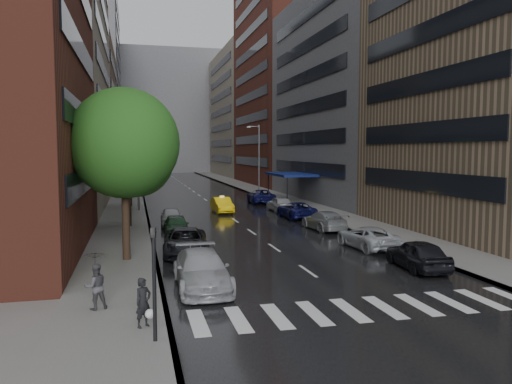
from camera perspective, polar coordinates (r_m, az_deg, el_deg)
ground at (r=21.11m, az=9.66°, el=-11.44°), size 220.00×220.00×0.00m
road at (r=69.31m, az=-6.94°, el=-0.08°), size 14.00×140.00×0.01m
sidewalk_left at (r=68.84m, az=-14.40°, el=-0.17°), size 4.00×140.00×0.15m
sidewalk_right at (r=70.92m, az=0.30°, el=0.12°), size 4.00×140.00×0.15m
crosswalk at (r=19.46m, az=12.60°, el=-12.87°), size 13.15×2.80×0.01m
buildings_left at (r=78.34m, az=-19.06°, el=11.97°), size 8.00×108.00×38.00m
buildings_right at (r=79.28m, az=3.40°, el=11.44°), size 8.05×109.10×36.00m
building_far at (r=137.20m, az=-10.41°, el=8.97°), size 40.00×14.00×32.00m
tree_near at (r=26.70m, az=-14.83°, el=5.39°), size 5.71×5.71×9.10m
tree_mid at (r=38.76m, az=-14.48°, el=4.44°), size 5.26×5.26×8.38m
tree_far at (r=52.28m, az=-14.27°, el=3.63°), size 4.53×4.53×7.22m
taxi at (r=47.11m, az=-3.91°, el=-1.49°), size 1.67×4.41×1.44m
parked_cars_left at (r=29.12m, az=-8.19°, el=-5.40°), size 2.88×23.11×1.56m
parked_cars_right at (r=41.31m, az=5.50°, el=-2.38°), size 2.97×36.56×1.54m
ped_bag_walker at (r=16.93m, az=-12.71°, el=-12.31°), size 0.71×0.66×1.62m
ped_black_umbrella at (r=19.05m, az=-17.88°, el=-9.08°), size 0.96×0.98×2.09m
traffic_light at (r=15.35m, az=-11.57°, el=-9.07°), size 0.18×0.15×3.45m
street_lamp_left at (r=48.60m, az=-13.27°, el=3.52°), size 1.74×0.22×9.00m
street_lamp_right at (r=65.53m, az=0.27°, el=3.95°), size 1.74×0.22×9.00m
awning at (r=56.31m, az=3.98°, el=2.01°), size 4.00×8.00×3.12m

